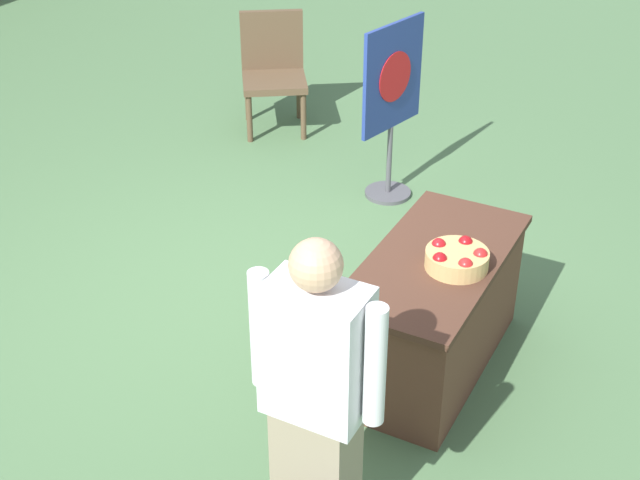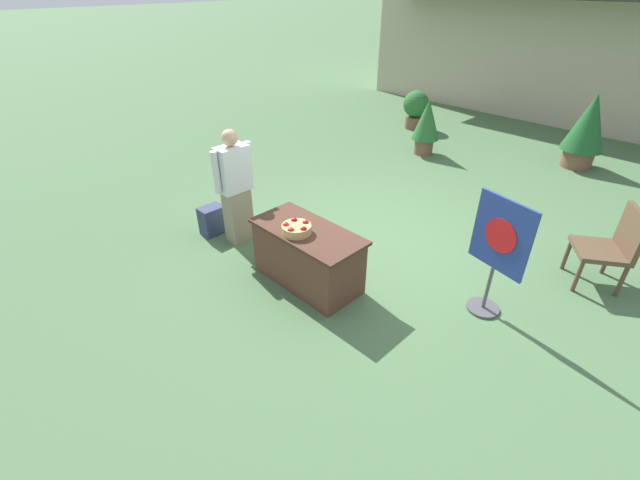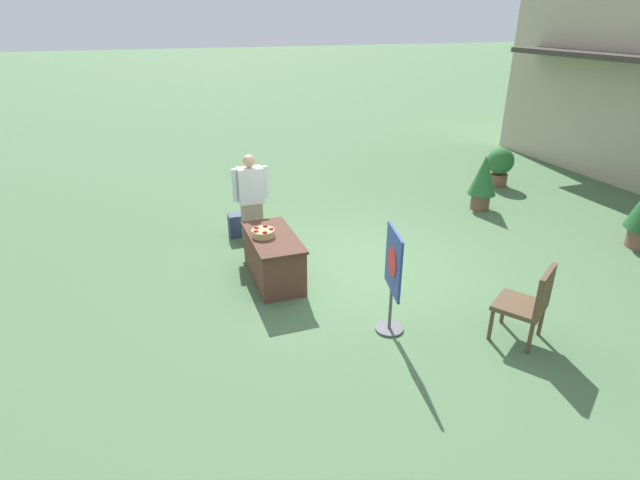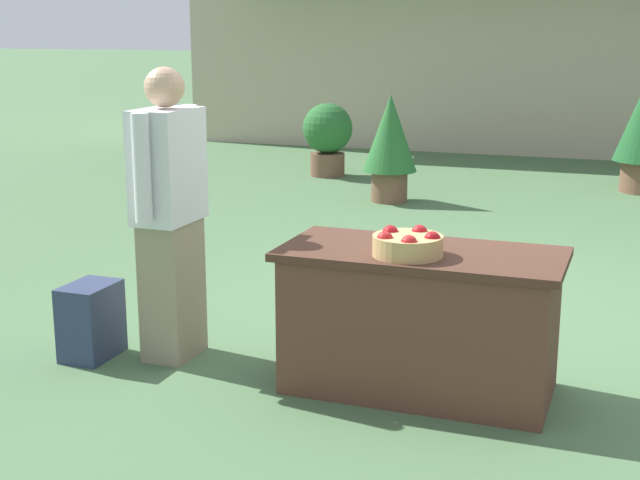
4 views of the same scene
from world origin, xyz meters
The scene contains 7 objects.
ground_plane centered at (0.00, 0.00, 0.00)m, with size 120.00×120.00×0.00m, color #4C7047.
display_table centered at (-0.12, -1.24, 0.37)m, with size 1.39×0.67×0.73m.
apple_basket centered at (-0.17, -1.37, 0.79)m, with size 0.34×0.34×0.13m.
person_visitor centered at (-1.53, -1.25, 0.81)m, with size 0.26×0.61×1.60m.
backpack centered at (-1.95, -1.43, 0.21)m, with size 0.24×0.34×0.42m.
potted_plant_far_right centered at (-2.84, 4.92, 0.51)m, with size 0.61×0.61×0.90m.
potted_plant_near_left centered at (-1.66, 3.57, 0.64)m, with size 0.57×0.57×1.13m.
Camera 4 is at (0.88, -5.40, 1.80)m, focal length 50.00 mm.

